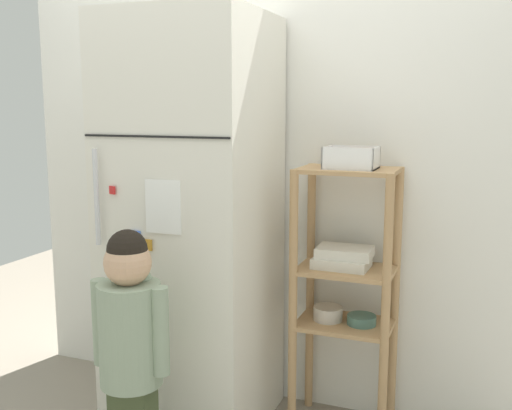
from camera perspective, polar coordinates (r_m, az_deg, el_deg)
kitchen_wall_back at (r=2.74m, az=1.07°, el=4.08°), size 2.50×0.03×2.27m
refrigerator at (r=2.57m, az=-6.07°, el=-1.98°), size 0.63×0.63×1.77m
child_standing at (r=2.22m, az=-11.97°, el=-11.97°), size 0.31×0.23×0.97m
pantry_shelf_unit at (r=2.55m, az=8.52°, el=-6.98°), size 0.42×0.30×1.14m
fruit_bin at (r=2.43m, az=9.44°, el=4.27°), size 0.21×0.17×0.09m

